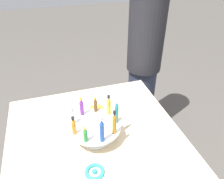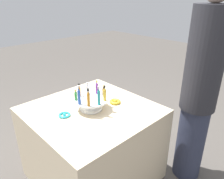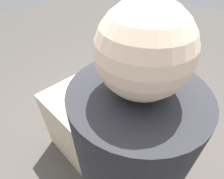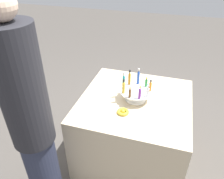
# 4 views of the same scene
# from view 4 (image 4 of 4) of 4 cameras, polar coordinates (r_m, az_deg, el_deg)

# --- Properties ---
(ground_plane) EXTENTS (12.00, 12.00, 0.00)m
(ground_plane) POSITION_cam_4_polar(r_m,az_deg,el_deg) (2.40, 5.13, -16.43)
(ground_plane) COLOR #4C4742
(party_table) EXTENTS (0.95, 0.95, 0.71)m
(party_table) POSITION_cam_4_polar(r_m,az_deg,el_deg) (2.14, 5.60, -10.27)
(party_table) COLOR beige
(party_table) RESTS_ON ground_plane
(display_stand) EXTENTS (0.28, 0.28, 0.09)m
(display_stand) POSITION_cam_4_polar(r_m,az_deg,el_deg) (1.88, 6.26, -1.14)
(display_stand) COLOR white
(display_stand) RESTS_ON party_table
(bottle_orange) EXTENTS (0.02, 0.02, 0.11)m
(bottle_orange) POSITION_cam_4_polar(r_m,az_deg,el_deg) (1.85, 9.98, 0.90)
(bottle_orange) COLOR orange
(bottle_orange) RESTS_ON display_stand
(bottle_green) EXTENTS (0.02, 0.02, 0.09)m
(bottle_green) POSITION_cam_4_polar(r_m,az_deg,el_deg) (1.92, 8.93, 1.86)
(bottle_green) COLOR #288438
(bottle_green) RESTS_ON display_stand
(bottle_blue) EXTENTS (0.02, 0.02, 0.15)m
(bottle_blue) POSITION_cam_4_polar(r_m,az_deg,el_deg) (1.93, 6.89, 3.29)
(bottle_blue) COLOR #234CAD
(bottle_blue) RESTS_ON display_stand
(bottle_amber) EXTENTS (0.02, 0.02, 0.14)m
(bottle_amber) POSITION_cam_4_polar(r_m,az_deg,el_deg) (1.91, 4.58, 3.02)
(bottle_amber) COLOR #AD6B19
(bottle_amber) RESTS_ON display_stand
(bottle_teal) EXTENTS (0.02, 0.02, 0.15)m
(bottle_teal) POSITION_cam_4_polar(r_m,az_deg,el_deg) (1.86, 3.06, 2.25)
(bottle_teal) COLOR teal
(bottle_teal) RESTS_ON display_stand
(bottle_gold) EXTENTS (0.02, 0.02, 0.13)m
(bottle_gold) POSITION_cam_4_polar(r_m,az_deg,el_deg) (1.80, 3.05, 0.67)
(bottle_gold) COLOR gold
(bottle_gold) RESTS_ON display_stand
(bottle_brown) EXTENTS (0.02, 0.02, 0.10)m
(bottle_brown) POSITION_cam_4_polar(r_m,az_deg,el_deg) (1.76, 4.68, -0.84)
(bottle_brown) COLOR brown
(bottle_brown) RESTS_ON display_stand
(bottle_purple) EXTENTS (0.02, 0.02, 0.12)m
(bottle_purple) POSITION_cam_4_polar(r_m,az_deg,el_deg) (1.74, 7.26, -0.88)
(bottle_purple) COLOR #702D93
(bottle_purple) RESTS_ON display_stand
(bottle_clear) EXTENTS (0.02, 0.02, 0.10)m
(bottle_clear) POSITION_cam_4_polar(r_m,az_deg,el_deg) (1.79, 9.34, -0.45)
(bottle_clear) COLOR silver
(bottle_clear) RESTS_ON display_stand
(ribbon_bow_gold) EXTENTS (0.10, 0.10, 0.04)m
(ribbon_bow_gold) POSITION_cam_4_polar(r_m,az_deg,el_deg) (1.75, 2.88, -5.82)
(ribbon_bow_gold) COLOR gold
(ribbon_bow_gold) RESTS_ON party_table
(ribbon_bow_teal) EXTENTS (0.09, 0.09, 0.02)m
(ribbon_bow_teal) POSITION_cam_4_polar(r_m,az_deg,el_deg) (2.08, 8.94, 0.70)
(ribbon_bow_teal) COLOR #2DB7CC
(ribbon_bow_teal) RESTS_ON party_table
(person_figure) EXTENTS (0.28, 0.28, 1.67)m
(person_figure) POSITION_cam_4_polar(r_m,az_deg,el_deg) (1.55, -20.40, -8.09)
(person_figure) COLOR #282D42
(person_figure) RESTS_ON ground_plane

